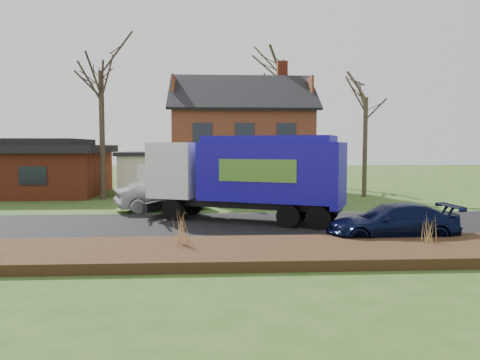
{
  "coord_description": "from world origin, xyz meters",
  "views": [
    {
      "loc": [
        0.02,
        -18.68,
        3.22
      ],
      "look_at": [
        1.26,
        2.5,
        1.68
      ],
      "focal_mm": 35.0,
      "sensor_mm": 36.0,
      "label": 1
    }
  ],
  "objects": [
    {
      "name": "garbage_truck",
      "position": [
        1.53,
        1.13,
        2.1
      ],
      "size": [
        8.71,
        5.55,
        3.65
      ],
      "rotation": [
        0.0,
        0.0,
        -0.42
      ],
      "color": "black",
      "rests_on": "ground"
    },
    {
      "name": "ranch_house",
      "position": [
        -12.0,
        13.0,
        1.81
      ],
      "size": [
        9.8,
        8.2,
        3.7
      ],
      "color": "maroon",
      "rests_on": "ground"
    },
    {
      "name": "road",
      "position": [
        0.0,
        0.0,
        0.01
      ],
      "size": [
        80.0,
        7.0,
        0.02
      ],
      "primitive_type": "cube",
      "color": "black",
      "rests_on": "ground"
    },
    {
      "name": "tree_back",
      "position": [
        6.07,
        22.42,
        10.88
      ],
      "size": [
        4.12,
        4.12,
        13.06
      ],
      "color": "#3E3325",
      "rests_on": "ground"
    },
    {
      "name": "grass_clump_east",
      "position": [
        6.6,
        -4.9,
        0.71
      ],
      "size": [
        0.33,
        0.27,
        0.82
      ],
      "color": "tan",
      "rests_on": "mulch_verge"
    },
    {
      "name": "grass_clump_mid",
      "position": [
        -0.94,
        -4.87,
        0.8
      ],
      "size": [
        0.36,
        0.29,
        1.0
      ],
      "color": "tan",
      "rests_on": "mulch_verge"
    },
    {
      "name": "silver_sedan",
      "position": [
        -2.48,
        4.82,
        0.76
      ],
      "size": [
        4.91,
        3.09,
        1.53
      ],
      "primitive_type": "imported",
      "rotation": [
        0.0,
        0.0,
        1.92
      ],
      "color": "#A3A5AA",
      "rests_on": "ground"
    },
    {
      "name": "navy_wagon",
      "position": [
        6.04,
        -3.4,
        0.64
      ],
      "size": [
        4.49,
        1.94,
        1.29
      ],
      "primitive_type": "imported",
      "rotation": [
        0.0,
        0.0,
        -1.54
      ],
      "color": "black",
      "rests_on": "ground"
    },
    {
      "name": "tree_front_east",
      "position": [
        9.71,
        10.61,
        7.33
      ],
      "size": [
        3.25,
        3.25,
        9.02
      ],
      "color": "#423827",
      "rests_on": "ground"
    },
    {
      "name": "mulch_verge",
      "position": [
        0.0,
        -5.3,
        0.15
      ],
      "size": [
        80.0,
        3.5,
        0.3
      ],
      "primitive_type": "cube",
      "color": "black",
      "rests_on": "ground"
    },
    {
      "name": "main_house",
      "position": [
        1.49,
        13.91,
        4.03
      ],
      "size": [
        12.95,
        8.95,
        9.26
      ],
      "color": "beige",
      "rests_on": "ground"
    },
    {
      "name": "tree_front_west",
      "position": [
        -6.62,
        9.96,
        8.82
      ],
      "size": [
        3.6,
        3.6,
        10.7
      ],
      "color": "#3D2F25",
      "rests_on": "ground"
    },
    {
      "name": "ground",
      "position": [
        0.0,
        0.0,
        0.0
      ],
      "size": [
        120.0,
        120.0,
        0.0
      ],
      "primitive_type": "plane",
      "color": "#2B4C19",
      "rests_on": "ground"
    }
  ]
}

